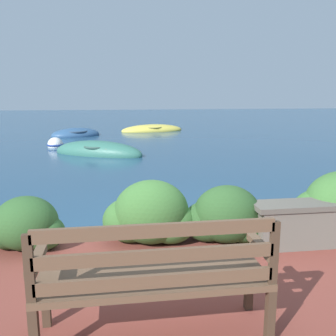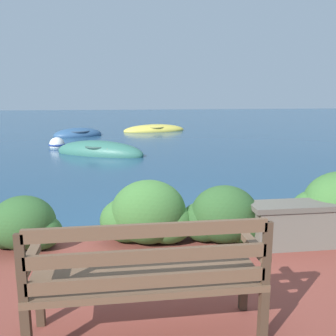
% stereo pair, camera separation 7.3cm
% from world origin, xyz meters
% --- Properties ---
extents(ground_plane, '(80.00, 80.00, 0.00)m').
position_xyz_m(ground_plane, '(0.00, 0.00, 0.00)').
color(ground_plane, navy).
extents(park_bench, '(1.67, 0.48, 0.93)m').
position_xyz_m(park_bench, '(-0.52, -2.04, 0.71)').
color(park_bench, '#433123').
rests_on(park_bench, patio_terrace).
extents(hedge_clump_left, '(0.90, 0.65, 0.61)m').
position_xyz_m(hedge_clump_left, '(-1.79, -0.25, 0.48)').
color(hedge_clump_left, '#2D5628').
rests_on(hedge_clump_left, patio_terrace).
extents(hedge_clump_centre, '(1.10, 0.79, 0.75)m').
position_xyz_m(hedge_clump_centre, '(-0.37, -0.26, 0.54)').
color(hedge_clump_centre, '#38662D').
rests_on(hedge_clump_centre, patio_terrace).
extents(hedge_clump_right, '(1.00, 0.72, 0.68)m').
position_xyz_m(hedge_clump_right, '(0.51, -0.36, 0.51)').
color(hedge_clump_right, '#284C23').
rests_on(hedge_clump_right, patio_terrace).
extents(rowboat_nearest, '(3.17, 2.28, 0.79)m').
position_xyz_m(rowboat_nearest, '(-1.28, 7.65, 0.07)').
color(rowboat_nearest, '#336B5B').
rests_on(rowboat_nearest, ground_plane).
extents(rowboat_mid, '(2.52, 1.95, 0.67)m').
position_xyz_m(rowboat_mid, '(-2.49, 13.11, 0.06)').
color(rowboat_mid, '#2D517A').
rests_on(rowboat_mid, ground_plane).
extents(rowboat_far, '(3.44, 1.87, 0.62)m').
position_xyz_m(rowboat_far, '(1.21, 14.79, 0.05)').
color(rowboat_far, '#DBC64C').
rests_on(rowboat_far, ground_plane).
extents(mooring_buoy, '(0.61, 0.61, 0.55)m').
position_xyz_m(mooring_buoy, '(-2.88, 9.52, 0.10)').
color(mooring_buoy, white).
rests_on(mooring_buoy, ground_plane).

